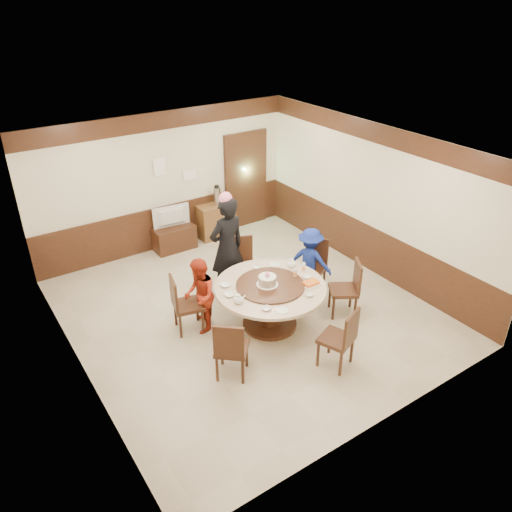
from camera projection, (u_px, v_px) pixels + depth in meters
room at (246, 255)px, 7.99m from camera, size 6.00×6.04×2.84m
banquet_table at (270, 297)px, 7.89m from camera, size 1.76×1.76×0.78m
chair_0 at (312, 275)px, 8.94m from camera, size 0.60×0.60×0.97m
chair_1 at (243, 274)px, 8.97m from camera, size 0.57×0.57×0.97m
chair_2 at (187, 313)px, 7.90m from camera, size 0.54×0.53×0.97m
chair_3 at (232, 358)px, 6.96m from camera, size 0.62×0.62×0.97m
chair_4 at (337, 348)px, 7.15m from camera, size 0.57×0.58×0.97m
chair_5 at (344, 298)px, 8.29m from camera, size 0.61×0.61×0.97m
person_standing at (227, 248)px, 8.50m from camera, size 0.71×0.50×1.86m
person_red at (200, 296)px, 7.76m from camera, size 0.68×0.75×1.25m
person_blue at (310, 261)px, 8.77m from camera, size 0.81×0.91×1.22m
birthday_cake at (267, 280)px, 7.72m from camera, size 0.34×0.34×0.22m
teapot_left at (238, 300)px, 7.33m from camera, size 0.17×0.15×0.13m
teapot_right at (292, 264)px, 8.27m from camera, size 0.17×0.15×0.13m
bowl_0 at (226, 285)px, 7.76m from camera, size 0.15×0.15×0.04m
bowl_1 at (309, 295)px, 7.52m from camera, size 0.14×0.14×0.04m
bowl_2 at (266, 309)px, 7.21m from camera, size 0.14×0.14×0.03m
bowl_3 at (307, 277)px, 7.98m from camera, size 0.14×0.14×0.04m
bowl_4 at (230, 295)px, 7.52m from camera, size 0.16×0.16×0.04m
bowl_5 at (257, 267)px, 8.24m from camera, size 0.15×0.15×0.05m
saucer_near at (282, 311)px, 7.18m from camera, size 0.18×0.18×0.01m
saucer_far at (275, 264)px, 8.36m from camera, size 0.18×0.18×0.01m
shrimp_platter at (311, 284)px, 7.79m from camera, size 0.30×0.20×0.06m
bottle_0 at (295, 273)px, 7.97m from camera, size 0.06×0.06×0.16m
bottle_1 at (304, 268)px, 8.12m from camera, size 0.06×0.06×0.16m
tv_stand at (174, 238)px, 10.37m from camera, size 0.85×0.45×0.50m
television at (172, 217)px, 10.14m from camera, size 0.78×0.17×0.45m
side_cabinet at (216, 220)px, 10.83m from camera, size 0.80×0.40×0.75m
thermos at (217, 196)px, 10.58m from camera, size 0.15×0.15×0.38m
notice_left at (160, 167)px, 9.75m from camera, size 0.25×0.00×0.35m
notice_right at (190, 175)px, 10.22m from camera, size 0.30×0.00×0.22m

